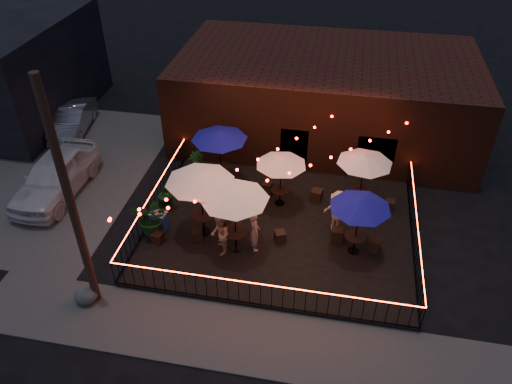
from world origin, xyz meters
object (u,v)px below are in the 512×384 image
(cafe_table_3, at_px, (281,162))
(utility_pole, at_px, (71,205))
(cafe_table_4, at_px, (361,204))
(cooler, at_px, (159,221))
(cafe_table_2, at_px, (234,195))
(boulder, at_px, (86,295))
(cafe_table_0, at_px, (200,178))
(cafe_table_1, at_px, (219,136))
(cafe_table_5, at_px, (365,160))

(cafe_table_3, bearing_deg, utility_pole, -130.55)
(cafe_table_3, bearing_deg, cafe_table_4, -36.77)
(cooler, bearing_deg, utility_pole, -94.99)
(cafe_table_2, xyz_separation_m, boulder, (-4.30, -3.30, -2.27))
(cafe_table_0, relative_size, boulder, 3.82)
(utility_pole, xyz_separation_m, cafe_table_2, (4.02, 3.12, -1.41))
(cafe_table_1, height_order, cafe_table_3, cafe_table_1)
(cafe_table_2, relative_size, cafe_table_5, 1.15)
(cafe_table_5, bearing_deg, cafe_table_0, -153.95)
(cafe_table_1, height_order, cooler, cafe_table_1)
(cafe_table_4, relative_size, cooler, 3.35)
(cafe_table_4, xyz_separation_m, cafe_table_5, (0.10, 2.80, 0.02))
(cafe_table_1, distance_m, cooler, 4.24)
(utility_pole, height_order, cafe_table_3, utility_pole)
(cafe_table_0, bearing_deg, utility_pole, -124.83)
(cafe_table_1, distance_m, cafe_table_5, 5.88)
(cafe_table_2, bearing_deg, cafe_table_3, 68.36)
(cafe_table_0, distance_m, cafe_table_1, 3.27)
(cafe_table_0, bearing_deg, boulder, -126.27)
(cafe_table_1, xyz_separation_m, cafe_table_4, (5.76, -3.26, -0.18))
(cafe_table_2, distance_m, cafe_table_3, 3.20)
(cafe_table_0, relative_size, cafe_table_2, 1.07)
(cafe_table_3, xyz_separation_m, cafe_table_5, (3.17, 0.51, 0.15))
(cafe_table_2, bearing_deg, cafe_table_1, 111.29)
(cafe_table_5, xyz_separation_m, cooler, (-7.44, -2.96, -1.78))
(cafe_table_3, xyz_separation_m, boulder, (-5.47, -6.25, -1.86))
(utility_pole, bearing_deg, boulder, -146.83)
(cafe_table_2, xyz_separation_m, cafe_table_4, (4.24, 0.65, -0.28))
(cafe_table_2, xyz_separation_m, cafe_table_5, (4.34, 3.45, -0.25))
(utility_pole, distance_m, cafe_table_5, 10.77)
(boulder, bearing_deg, cooler, 72.48)
(cafe_table_0, height_order, cafe_table_1, cafe_table_0)
(cafe_table_3, distance_m, cafe_table_4, 3.84)
(cafe_table_1, bearing_deg, cafe_table_2, -68.71)
(utility_pole, height_order, cafe_table_2, utility_pole)
(utility_pole, bearing_deg, cafe_table_3, 49.45)
(cooler, distance_m, boulder, 3.98)
(cafe_table_2, xyz_separation_m, cooler, (-3.10, 0.49, -2.03))
(cafe_table_2, distance_m, cafe_table_5, 5.55)
(cooler, xyz_separation_m, boulder, (-1.20, -3.79, -0.23))
(cafe_table_2, height_order, cafe_table_4, cafe_table_2)
(boulder, bearing_deg, cafe_table_4, 24.85)
(cafe_table_2, bearing_deg, cafe_table_0, 155.19)
(cafe_table_2, distance_m, cooler, 3.74)
(cafe_table_5, bearing_deg, utility_pole, -141.82)
(cafe_table_0, xyz_separation_m, cafe_table_3, (2.57, 2.30, -0.48))
(cafe_table_5, bearing_deg, cafe_table_2, -141.49)
(cafe_table_0, xyz_separation_m, cafe_table_5, (5.74, 2.80, -0.33))
(cafe_table_1, bearing_deg, cafe_table_4, -29.49)
(cafe_table_1, distance_m, cafe_table_3, 2.88)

